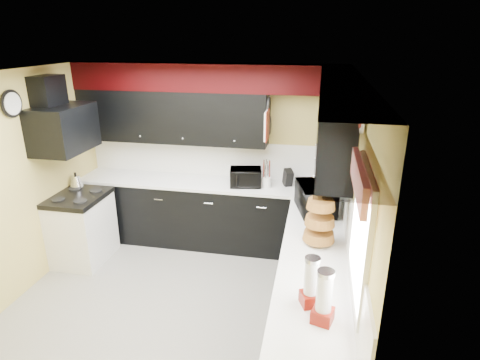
% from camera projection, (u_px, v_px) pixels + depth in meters
% --- Properties ---
extents(ground, '(3.60, 3.60, 0.00)m').
position_uv_depth(ground, '(173.00, 307.00, 4.44)').
color(ground, gray).
rests_on(ground, ground).
extents(wall_back, '(3.60, 0.06, 2.50)m').
position_uv_depth(wall_back, '(212.00, 154.00, 5.67)').
color(wall_back, '#E0C666').
rests_on(wall_back, ground).
extents(wall_right, '(0.06, 3.60, 2.50)m').
position_uv_depth(wall_right, '(351.00, 218.00, 3.69)').
color(wall_right, '#E0C666').
rests_on(wall_right, ground).
extents(wall_left, '(0.06, 3.60, 2.50)m').
position_uv_depth(wall_left, '(9.00, 191.00, 4.34)').
color(wall_left, '#E0C666').
rests_on(wall_left, ground).
extents(ceiling, '(3.60, 3.60, 0.06)m').
position_uv_depth(ceiling, '(157.00, 75.00, 3.58)').
color(ceiling, white).
rests_on(ceiling, wall_back).
extents(cab_back, '(3.60, 0.60, 0.90)m').
position_uv_depth(cab_back, '(208.00, 214.00, 5.67)').
color(cab_back, black).
rests_on(cab_back, ground).
extents(cab_right, '(0.60, 3.00, 0.90)m').
position_uv_depth(cab_right, '(312.00, 307.00, 3.74)').
color(cab_right, black).
rests_on(cab_right, ground).
extents(counter_back, '(3.62, 0.64, 0.04)m').
position_uv_depth(counter_back, '(207.00, 183.00, 5.51)').
color(counter_back, white).
rests_on(counter_back, cab_back).
extents(counter_right, '(0.64, 3.02, 0.04)m').
position_uv_depth(counter_right, '(315.00, 263.00, 3.58)').
color(counter_right, white).
rests_on(counter_right, cab_right).
extents(splash_back, '(3.60, 0.02, 0.50)m').
position_uv_depth(splash_back, '(212.00, 158.00, 5.68)').
color(splash_back, white).
rests_on(splash_back, counter_back).
extents(splash_right, '(0.02, 3.60, 0.50)m').
position_uv_depth(splash_right, '(349.00, 224.00, 3.71)').
color(splash_right, white).
rests_on(splash_right, counter_right).
extents(upper_back, '(2.60, 0.35, 0.70)m').
position_uv_depth(upper_back, '(172.00, 116.00, 5.41)').
color(upper_back, black).
rests_on(upper_back, wall_back).
extents(upper_right, '(0.35, 1.80, 0.70)m').
position_uv_depth(upper_right, '(334.00, 136.00, 4.36)').
color(upper_right, black).
rests_on(upper_right, wall_right).
extents(soffit_back, '(3.60, 0.36, 0.35)m').
position_uv_depth(soffit_back, '(207.00, 77.00, 5.14)').
color(soffit_back, black).
rests_on(soffit_back, wall_back).
extents(soffit_right, '(0.36, 3.24, 0.35)m').
position_uv_depth(soffit_right, '(342.00, 104.00, 3.18)').
color(soffit_right, black).
rests_on(soffit_right, wall_right).
extents(stove, '(0.60, 0.75, 0.86)m').
position_uv_depth(stove, '(83.00, 230.00, 5.26)').
color(stove, white).
rests_on(stove, ground).
extents(cooktop, '(0.62, 0.77, 0.06)m').
position_uv_depth(cooktop, '(78.00, 197.00, 5.10)').
color(cooktop, black).
rests_on(cooktop, stove).
extents(hood, '(0.50, 0.78, 0.55)m').
position_uv_depth(hood, '(64.00, 129.00, 4.80)').
color(hood, black).
rests_on(hood, wall_left).
extents(hood_duct, '(0.24, 0.40, 0.40)m').
position_uv_depth(hood_duct, '(48.00, 93.00, 4.68)').
color(hood_duct, black).
rests_on(hood_duct, wall_left).
extents(window, '(0.03, 0.86, 0.96)m').
position_uv_depth(window, '(361.00, 234.00, 2.76)').
color(window, white).
rests_on(window, wall_right).
extents(valance, '(0.04, 0.88, 0.20)m').
position_uv_depth(valance, '(359.00, 179.00, 2.63)').
color(valance, red).
rests_on(valance, wall_right).
extents(pan_top, '(0.03, 0.22, 0.40)m').
position_uv_depth(pan_top, '(269.00, 106.00, 5.04)').
color(pan_top, black).
rests_on(pan_top, upper_back).
extents(pan_mid, '(0.03, 0.28, 0.46)m').
position_uv_depth(pan_mid, '(267.00, 127.00, 5.00)').
color(pan_mid, black).
rests_on(pan_mid, upper_back).
extents(pan_low, '(0.03, 0.24, 0.42)m').
position_uv_depth(pan_low, '(269.00, 125.00, 5.25)').
color(pan_low, black).
rests_on(pan_low, upper_back).
extents(cut_board, '(0.03, 0.26, 0.35)m').
position_uv_depth(cut_board, '(267.00, 126.00, 4.87)').
color(cut_board, white).
rests_on(cut_board, upper_back).
extents(baskets, '(0.27, 0.27, 0.50)m').
position_uv_depth(baskets, '(320.00, 220.00, 3.81)').
color(baskets, brown).
rests_on(baskets, upper_right).
extents(clock, '(0.03, 0.30, 0.30)m').
position_uv_depth(clock, '(12.00, 104.00, 4.26)').
color(clock, black).
rests_on(clock, wall_left).
extents(deco_plate, '(0.03, 0.24, 0.24)m').
position_uv_depth(deco_plate, '(362.00, 118.00, 3.03)').
color(deco_plate, white).
rests_on(deco_plate, wall_right).
extents(toaster_oven, '(0.46, 0.40, 0.24)m').
position_uv_depth(toaster_oven, '(246.00, 177.00, 5.32)').
color(toaster_oven, black).
rests_on(toaster_oven, counter_back).
extents(microwave, '(0.52, 0.65, 0.32)m').
position_uv_depth(microwave, '(316.00, 198.00, 4.53)').
color(microwave, black).
rests_on(microwave, counter_right).
extents(utensil_crock, '(0.15, 0.15, 0.14)m').
position_uv_depth(utensil_crock, '(266.00, 182.00, 5.30)').
color(utensil_crock, white).
rests_on(utensil_crock, counter_back).
extents(knife_block, '(0.15, 0.17, 0.22)m').
position_uv_depth(knife_block, '(288.00, 178.00, 5.32)').
color(knife_block, black).
rests_on(knife_block, counter_back).
extents(kettle, '(0.23, 0.23, 0.15)m').
position_uv_depth(kettle, '(76.00, 181.00, 5.35)').
color(kettle, '#AEADB2').
rests_on(kettle, cooktop).
extents(dispenser_a, '(0.18, 0.18, 0.37)m').
position_uv_depth(dispenser_a, '(311.00, 284.00, 2.94)').
color(dispenser_a, '#58000F').
rests_on(dispenser_a, counter_right).
extents(dispenser_b, '(0.17, 0.17, 0.38)m').
position_uv_depth(dispenser_b, '(324.00, 299.00, 2.76)').
color(dispenser_b, maroon).
rests_on(dispenser_b, counter_right).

